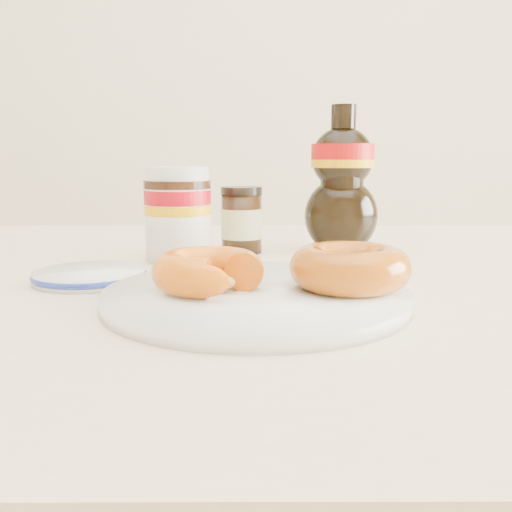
{
  "coord_description": "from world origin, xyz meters",
  "views": [
    {
      "loc": [
        -0.04,
        -0.55,
        0.88
      ],
      "look_at": [
        -0.04,
        -0.0,
        0.79
      ],
      "focal_mm": 40.0,
      "sensor_mm": 36.0,
      "label": 1
    }
  ],
  "objects_px": {
    "dining_table": "(291,340)",
    "nutella_jar": "(178,211)",
    "dark_jar": "(242,221)",
    "donut_whole": "(350,267)",
    "syrup_bottle": "(342,179)",
    "plate": "(256,296)",
    "donut_bitten": "(208,271)",
    "blue_rim_saucer": "(90,275)"
  },
  "relations": [
    {
      "from": "donut_bitten",
      "to": "dark_jar",
      "type": "bearing_deg",
      "value": 91.96
    },
    {
      "from": "syrup_bottle",
      "to": "dark_jar",
      "type": "relative_size",
      "value": 2.22
    },
    {
      "from": "nutella_jar",
      "to": "dining_table",
      "type": "bearing_deg",
      "value": -26.16
    },
    {
      "from": "blue_rim_saucer",
      "to": "syrup_bottle",
      "type": "bearing_deg",
      "value": 35.28
    },
    {
      "from": "nutella_jar",
      "to": "dark_jar",
      "type": "distance_m",
      "value": 0.1
    },
    {
      "from": "dark_jar",
      "to": "dining_table",
      "type": "bearing_deg",
      "value": -64.79
    },
    {
      "from": "syrup_bottle",
      "to": "dark_jar",
      "type": "bearing_deg",
      "value": -170.15
    },
    {
      "from": "nutella_jar",
      "to": "donut_whole",
      "type": "bearing_deg",
      "value": -50.12
    },
    {
      "from": "plate",
      "to": "donut_whole",
      "type": "relative_size",
      "value": 2.54
    },
    {
      "from": "dining_table",
      "to": "donut_whole",
      "type": "relative_size",
      "value": 12.99
    },
    {
      "from": "donut_whole",
      "to": "blue_rim_saucer",
      "type": "height_order",
      "value": "donut_whole"
    },
    {
      "from": "dining_table",
      "to": "dark_jar",
      "type": "height_order",
      "value": "dark_jar"
    },
    {
      "from": "syrup_bottle",
      "to": "dark_jar",
      "type": "distance_m",
      "value": 0.15
    },
    {
      "from": "plate",
      "to": "donut_bitten",
      "type": "height_order",
      "value": "donut_bitten"
    },
    {
      "from": "dark_jar",
      "to": "syrup_bottle",
      "type": "bearing_deg",
      "value": 9.85
    },
    {
      "from": "donut_whole",
      "to": "nutella_jar",
      "type": "xyz_separation_m",
      "value": [
        -0.18,
        0.22,
        0.03
      ]
    },
    {
      "from": "nutella_jar",
      "to": "dark_jar",
      "type": "relative_size",
      "value": 1.31
    },
    {
      "from": "donut_bitten",
      "to": "blue_rim_saucer",
      "type": "distance_m",
      "value": 0.17
    },
    {
      "from": "blue_rim_saucer",
      "to": "nutella_jar",
      "type": "bearing_deg",
      "value": 58.04
    },
    {
      "from": "donut_whole",
      "to": "plate",
      "type": "bearing_deg",
      "value": -178.08
    },
    {
      "from": "plate",
      "to": "nutella_jar",
      "type": "height_order",
      "value": "nutella_jar"
    },
    {
      "from": "blue_rim_saucer",
      "to": "donut_whole",
      "type": "bearing_deg",
      "value": -19.45
    },
    {
      "from": "dining_table",
      "to": "dark_jar",
      "type": "bearing_deg",
      "value": 115.21
    },
    {
      "from": "syrup_bottle",
      "to": "dark_jar",
      "type": "height_order",
      "value": "syrup_bottle"
    },
    {
      "from": "dining_table",
      "to": "syrup_bottle",
      "type": "bearing_deg",
      "value": 62.7
    },
    {
      "from": "dining_table",
      "to": "syrup_bottle",
      "type": "relative_size",
      "value": 6.97
    },
    {
      "from": "donut_whole",
      "to": "donut_bitten",
      "type": "bearing_deg",
      "value": -177.42
    },
    {
      "from": "donut_whole",
      "to": "dark_jar",
      "type": "height_order",
      "value": "dark_jar"
    },
    {
      "from": "donut_whole",
      "to": "syrup_bottle",
      "type": "height_order",
      "value": "syrup_bottle"
    },
    {
      "from": "plate",
      "to": "nutella_jar",
      "type": "relative_size",
      "value": 2.31
    },
    {
      "from": "dark_jar",
      "to": "blue_rim_saucer",
      "type": "height_order",
      "value": "dark_jar"
    },
    {
      "from": "donut_whole",
      "to": "nutella_jar",
      "type": "distance_m",
      "value": 0.28
    },
    {
      "from": "plate",
      "to": "syrup_bottle",
      "type": "relative_size",
      "value": 1.36
    },
    {
      "from": "donut_bitten",
      "to": "blue_rim_saucer",
      "type": "height_order",
      "value": "donut_bitten"
    },
    {
      "from": "dark_jar",
      "to": "blue_rim_saucer",
      "type": "bearing_deg",
      "value": -130.22
    },
    {
      "from": "nutella_jar",
      "to": "donut_bitten",
      "type": "bearing_deg",
      "value": -76.1
    },
    {
      "from": "syrup_bottle",
      "to": "nutella_jar",
      "type": "bearing_deg",
      "value": -158.83
    },
    {
      "from": "dining_table",
      "to": "syrup_bottle",
      "type": "height_order",
      "value": "syrup_bottle"
    },
    {
      "from": "dining_table",
      "to": "nutella_jar",
      "type": "bearing_deg",
      "value": 153.84
    },
    {
      "from": "dining_table",
      "to": "donut_whole",
      "type": "xyz_separation_m",
      "value": [
        0.04,
        -0.15,
        0.12
      ]
    },
    {
      "from": "dining_table",
      "to": "dark_jar",
      "type": "xyz_separation_m",
      "value": [
        -0.06,
        0.13,
        0.13
      ]
    },
    {
      "from": "donut_whole",
      "to": "blue_rim_saucer",
      "type": "xyz_separation_m",
      "value": [
        -0.26,
        0.09,
        -0.03
      ]
    }
  ]
}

